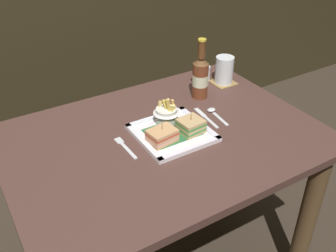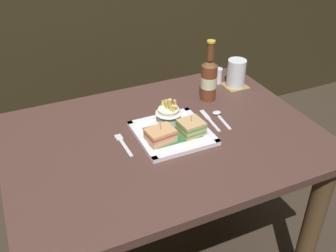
{
  "view_description": "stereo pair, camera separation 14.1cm",
  "coord_description": "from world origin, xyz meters",
  "px_view_note": "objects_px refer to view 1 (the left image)",
  "views": [
    {
      "loc": [
        -0.6,
        -1.01,
        1.54
      ],
      "look_at": [
        0.02,
        -0.0,
        0.77
      ],
      "focal_mm": 41.76,
      "sensor_mm": 36.0,
      "label": 1
    },
    {
      "loc": [
        -0.47,
        -1.08,
        1.54
      ],
      "look_at": [
        0.02,
        -0.0,
        0.77
      ],
      "focal_mm": 41.76,
      "sensor_mm": 36.0,
      "label": 2
    }
  ],
  "objects_px": {
    "sandwich_half_left": "(162,136)",
    "fork": "(125,147)",
    "dining_table": "(164,166)",
    "spoon": "(214,112)",
    "knife": "(205,117)",
    "square_plate": "(172,133)",
    "fries_cup": "(166,113)",
    "pepper_shaker": "(206,74)",
    "beer_bottle": "(200,76)",
    "water_glass": "(224,71)",
    "sandwich_half_right": "(191,126)",
    "salt_shaker": "(198,77)"
  },
  "relations": [
    {
      "from": "dining_table",
      "to": "fork",
      "type": "xyz_separation_m",
      "value": [
        -0.15,
        0.01,
        0.14
      ]
    },
    {
      "from": "dining_table",
      "to": "pepper_shaker",
      "type": "bearing_deg",
      "value": 36.0
    },
    {
      "from": "spoon",
      "to": "pepper_shaker",
      "type": "relative_size",
      "value": 1.9
    },
    {
      "from": "beer_bottle",
      "to": "water_glass",
      "type": "distance_m",
      "value": 0.18
    },
    {
      "from": "dining_table",
      "to": "salt_shaker",
      "type": "xyz_separation_m",
      "value": [
        0.35,
        0.29,
        0.17
      ]
    },
    {
      "from": "sandwich_half_left",
      "to": "sandwich_half_right",
      "type": "relative_size",
      "value": 1.15
    },
    {
      "from": "sandwich_half_left",
      "to": "fork",
      "type": "xyz_separation_m",
      "value": [
        -0.12,
        0.05,
        -0.03
      ]
    },
    {
      "from": "square_plate",
      "to": "fork",
      "type": "height_order",
      "value": "square_plate"
    },
    {
      "from": "sandwich_half_left",
      "to": "fork",
      "type": "height_order",
      "value": "sandwich_half_left"
    },
    {
      "from": "square_plate",
      "to": "knife",
      "type": "distance_m",
      "value": 0.18
    },
    {
      "from": "fork",
      "to": "knife",
      "type": "bearing_deg",
      "value": 2.39
    },
    {
      "from": "sandwich_half_left",
      "to": "knife",
      "type": "distance_m",
      "value": 0.25
    },
    {
      "from": "water_glass",
      "to": "fork",
      "type": "bearing_deg",
      "value": -160.3
    },
    {
      "from": "sandwich_half_right",
      "to": "water_glass",
      "type": "relative_size",
      "value": 0.75
    },
    {
      "from": "dining_table",
      "to": "knife",
      "type": "height_order",
      "value": "knife"
    },
    {
      "from": "pepper_shaker",
      "to": "knife",
      "type": "bearing_deg",
      "value": -126.25
    },
    {
      "from": "fork",
      "to": "sandwich_half_left",
      "type": "bearing_deg",
      "value": -22.5
    },
    {
      "from": "sandwich_half_right",
      "to": "salt_shaker",
      "type": "relative_size",
      "value": 1.35
    },
    {
      "from": "dining_table",
      "to": "pepper_shaker",
      "type": "distance_m",
      "value": 0.52
    },
    {
      "from": "knife",
      "to": "fork",
      "type": "bearing_deg",
      "value": -177.61
    },
    {
      "from": "knife",
      "to": "pepper_shaker",
      "type": "height_order",
      "value": "pepper_shaker"
    },
    {
      "from": "sandwich_half_left",
      "to": "beer_bottle",
      "type": "height_order",
      "value": "beer_bottle"
    },
    {
      "from": "dining_table",
      "to": "knife",
      "type": "relative_size",
      "value": 6.94
    },
    {
      "from": "beer_bottle",
      "to": "water_glass",
      "type": "bearing_deg",
      "value": 16.59
    },
    {
      "from": "beer_bottle",
      "to": "fork",
      "type": "xyz_separation_m",
      "value": [
        -0.44,
        -0.17,
        -0.09
      ]
    },
    {
      "from": "square_plate",
      "to": "pepper_shaker",
      "type": "xyz_separation_m",
      "value": [
        0.37,
        0.3,
        0.02
      ]
    },
    {
      "from": "fork",
      "to": "knife",
      "type": "relative_size",
      "value": 0.89
    },
    {
      "from": "dining_table",
      "to": "fries_cup",
      "type": "relative_size",
      "value": 10.23
    },
    {
      "from": "spoon",
      "to": "beer_bottle",
      "type": "bearing_deg",
      "value": 77.5
    },
    {
      "from": "spoon",
      "to": "fries_cup",
      "type": "bearing_deg",
      "value": 173.6
    },
    {
      "from": "dining_table",
      "to": "knife",
      "type": "xyz_separation_m",
      "value": [
        0.21,
        0.03,
        0.14
      ]
    },
    {
      "from": "sandwich_half_left",
      "to": "dining_table",
      "type": "bearing_deg",
      "value": 52.85
    },
    {
      "from": "spoon",
      "to": "salt_shaker",
      "type": "height_order",
      "value": "salt_shaker"
    },
    {
      "from": "dining_table",
      "to": "beer_bottle",
      "type": "bearing_deg",
      "value": 32.12
    },
    {
      "from": "water_glass",
      "to": "knife",
      "type": "bearing_deg",
      "value": -140.77
    },
    {
      "from": "sandwich_half_right",
      "to": "knife",
      "type": "relative_size",
      "value": 0.56
    },
    {
      "from": "square_plate",
      "to": "fries_cup",
      "type": "bearing_deg",
      "value": 77.27
    },
    {
      "from": "spoon",
      "to": "pepper_shaker",
      "type": "distance_m",
      "value": 0.3
    },
    {
      "from": "fork",
      "to": "pepper_shaker",
      "type": "height_order",
      "value": "pepper_shaker"
    },
    {
      "from": "knife",
      "to": "sandwich_half_right",
      "type": "bearing_deg",
      "value": -149.95
    },
    {
      "from": "sandwich_half_left",
      "to": "water_glass",
      "type": "distance_m",
      "value": 0.55
    },
    {
      "from": "dining_table",
      "to": "sandwich_half_left",
      "type": "bearing_deg",
      "value": -127.15
    },
    {
      "from": "sandwich_half_right",
      "to": "beer_bottle",
      "type": "bearing_deg",
      "value": 48.48
    },
    {
      "from": "sandwich_half_left",
      "to": "pepper_shaker",
      "type": "relative_size",
      "value": 1.48
    },
    {
      "from": "fries_cup",
      "to": "water_glass",
      "type": "distance_m",
      "value": 0.44
    },
    {
      "from": "square_plate",
      "to": "sandwich_half_right",
      "type": "height_order",
      "value": "sandwich_half_right"
    },
    {
      "from": "dining_table",
      "to": "spoon",
      "type": "bearing_deg",
      "value": 7.62
    },
    {
      "from": "sandwich_half_right",
      "to": "beer_bottle",
      "type": "height_order",
      "value": "beer_bottle"
    },
    {
      "from": "dining_table",
      "to": "fork",
      "type": "relative_size",
      "value": 7.83
    },
    {
      "from": "dining_table",
      "to": "sandwich_half_left",
      "type": "relative_size",
      "value": 10.85
    }
  ]
}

